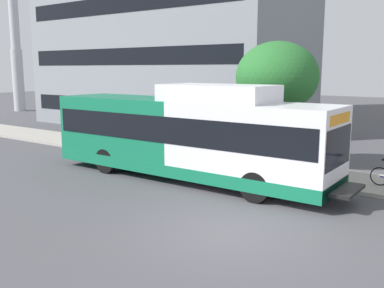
# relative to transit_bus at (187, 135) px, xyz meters

# --- Properties ---
(ground_plane) EXTENTS (120.00, 120.00, 0.00)m
(ground_plane) POSITION_rel_transit_bus_xyz_m (-3.92, 3.82, -1.70)
(ground_plane) COLOR #4C4C51
(sidewalk_curb) EXTENTS (3.00, 56.00, 0.14)m
(sidewalk_curb) POSITION_rel_transit_bus_xyz_m (3.08, 1.82, -1.63)
(sidewalk_curb) COLOR #A8A399
(sidewalk_curb) RESTS_ON ground
(transit_bus) EXTENTS (2.58, 12.25, 3.65)m
(transit_bus) POSITION_rel_transit_bus_xyz_m (0.00, 0.00, 0.00)
(transit_bus) COLOR white
(transit_bus) RESTS_ON ground
(street_tree_near_stop) EXTENTS (3.42, 3.42, 5.20)m
(street_tree_near_stop) POSITION_rel_transit_bus_xyz_m (3.70, -1.92, 2.16)
(street_tree_near_stop) COLOR #4C3823
(street_tree_near_stop) RESTS_ON sidewalk_curb
(lattice_comm_tower) EXTENTS (1.10, 1.10, 26.96)m
(lattice_comm_tower) POSITION_rel_transit_bus_xyz_m (12.32, 30.12, 7.21)
(lattice_comm_tower) COLOR #B7B7BC
(lattice_comm_tower) RESTS_ON ground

